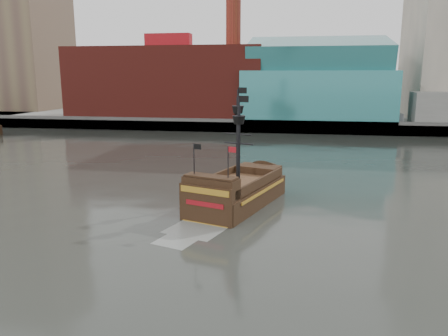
# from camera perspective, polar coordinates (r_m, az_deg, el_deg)

# --- Properties ---
(ground) EXTENTS (400.00, 400.00, 0.00)m
(ground) POSITION_cam_1_polar(r_m,az_deg,el_deg) (26.59, -5.70, -12.60)
(ground) COLOR #262924
(ground) RESTS_ON ground
(promenade_far) EXTENTS (220.00, 60.00, 2.00)m
(promenade_far) POSITION_cam_1_polar(r_m,az_deg,el_deg) (115.90, 6.46, 6.92)
(promenade_far) COLOR slate
(promenade_far) RESTS_ON ground
(seawall) EXTENTS (220.00, 1.00, 2.60)m
(seawall) POSITION_cam_1_polar(r_m,az_deg,el_deg) (86.58, 5.30, 5.46)
(seawall) COLOR #4C4C49
(seawall) RESTS_ON ground
(skyline) EXTENTS (149.00, 45.00, 62.00)m
(skyline) POSITION_cam_1_polar(r_m,az_deg,el_deg) (108.70, 9.41, 18.95)
(skyline) COLOR brown
(skyline) RESTS_ON promenade_far
(pirate_ship) EXTENTS (8.50, 15.02, 10.78)m
(pirate_ship) POSITION_cam_1_polar(r_m,az_deg,el_deg) (37.75, 1.68, -3.48)
(pirate_ship) COLOR black
(pirate_ship) RESTS_ON ground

